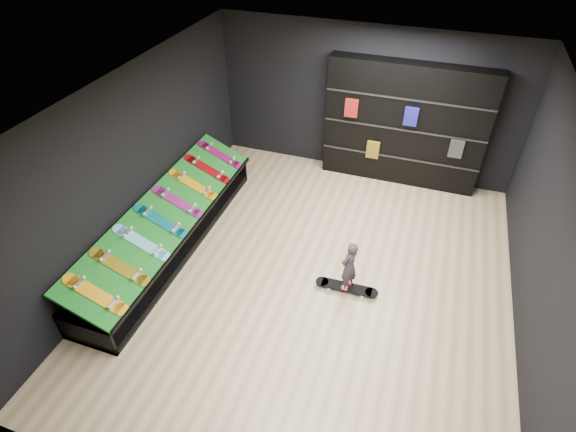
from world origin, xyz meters
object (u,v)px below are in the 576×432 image
(floor_skateboard, at_px, (346,288))
(back_shelving, at_px, (404,126))
(child, at_px, (348,274))
(display_rack, at_px, (171,233))

(floor_skateboard, bearing_deg, back_shelving, 83.92)
(child, bearing_deg, back_shelving, -158.28)
(display_rack, xyz_separation_m, back_shelving, (3.37, 3.32, 0.98))
(display_rack, relative_size, back_shelving, 1.47)
(floor_skateboard, height_order, child, child)
(back_shelving, bearing_deg, display_rack, -135.40)
(floor_skateboard, bearing_deg, display_rack, 176.76)
(back_shelving, relative_size, floor_skateboard, 3.13)
(child, bearing_deg, floor_skateboard, 180.00)
(floor_skateboard, bearing_deg, child, 0.00)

